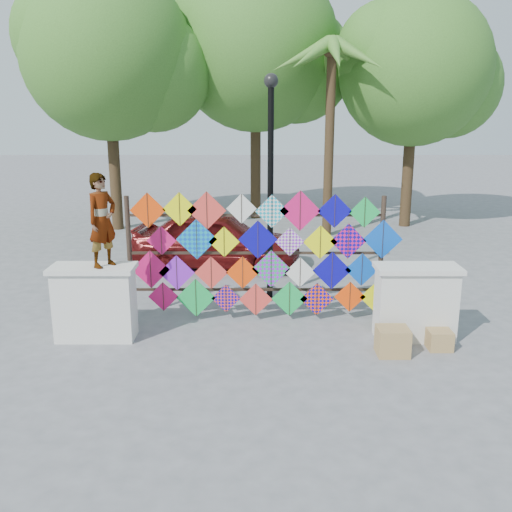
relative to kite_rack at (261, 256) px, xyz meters
name	(u,v)px	position (x,y,z in m)	size (l,w,h in m)	color
ground	(255,334)	(-0.10, -0.73, -1.22)	(80.00, 80.00, 0.00)	gray
parapet_left	(95,302)	(-2.80, -0.93, -0.57)	(1.40, 0.65, 1.28)	silver
parapet_right	(416,302)	(2.60, -0.93, -0.57)	(1.40, 0.65, 1.28)	silver
kite_rack	(261,256)	(0.00, 0.00, 0.00)	(5.00, 0.24, 2.41)	#2D2119
tree_west	(111,55)	(-4.50, 8.30, 4.16)	(5.85, 5.20, 8.01)	#43341C
tree_mid	(259,49)	(0.01, 10.30, 4.56)	(6.30, 5.60, 8.61)	#43341C
tree_east	(417,70)	(4.99, 8.80, 3.77)	(5.40, 4.80, 7.42)	#43341C
palm_tree	(332,68)	(2.10, 7.27, 3.73)	(3.62, 3.62, 5.83)	#43341C
vendor_woman	(102,220)	(-2.59, -0.93, 0.83)	(0.56, 0.37, 1.54)	#99999E
sedan	(217,239)	(-1.06, 3.62, -0.52)	(1.64, 4.09, 1.39)	#550E0E
lamppost	(271,167)	(0.20, 1.27, 1.47)	(0.28, 0.28, 4.46)	black
cardboard_box_near	(393,341)	(2.08, -1.59, -1.00)	(0.50, 0.44, 0.44)	#A68850
cardboard_box_far	(439,340)	(2.90, -1.38, -1.06)	(0.38, 0.35, 0.32)	#A68850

